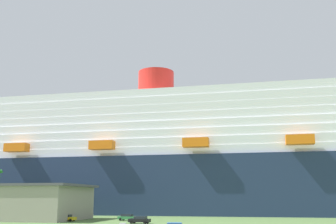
# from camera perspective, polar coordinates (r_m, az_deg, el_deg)

# --- Properties ---
(ground_plane) EXTENTS (600.00, 600.00, 0.00)m
(ground_plane) POSITION_cam_1_polar(r_m,az_deg,el_deg) (111.56, 1.76, -14.66)
(ground_plane) COLOR #4C6B38
(cruise_ship) EXTENTS (263.24, 55.30, 59.66)m
(cruise_ship) POSITION_cam_1_polar(r_m,az_deg,el_deg) (143.65, 10.89, -7.06)
(cruise_ship) COLOR #1E2D4C
(cruise_ship) RESTS_ON ground_plane
(parked_car_green_wagon) EXTENTS (5.02, 2.69, 1.58)m
(parked_car_green_wagon) POSITION_cam_1_polar(r_m,az_deg,el_deg) (104.28, -5.64, -14.35)
(parked_car_green_wagon) COLOR #2D723F
(parked_car_green_wagon) RESTS_ON ground_plane
(parked_car_black_coupe) EXTENTS (4.92, 2.52, 1.58)m
(parked_car_black_coupe) POSITION_cam_1_polar(r_m,az_deg,el_deg) (92.25, -3.95, -14.72)
(parked_car_black_coupe) COLOR black
(parked_car_black_coupe) RESTS_ON ground_plane
(parked_car_yellow_taxi) EXTENTS (4.66, 2.41, 1.58)m
(parked_car_yellow_taxi) POSITION_cam_1_polar(r_m,az_deg,el_deg) (103.74, -13.98, -14.09)
(parked_car_yellow_taxi) COLOR yellow
(parked_car_yellow_taxi) RESTS_ON ground_plane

